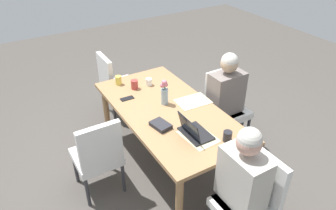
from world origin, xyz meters
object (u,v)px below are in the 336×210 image
chair_head_right_left_far (115,82)px  chair_near_left_mid (224,103)px  chair_far_right_near (98,154)px  coffee_mug_near_left (134,84)px  person_head_left_left_near (240,194)px  dining_table (168,115)px  coffee_mug_near_right (118,80)px  coffee_mug_centre_right (149,82)px  book_red_cover (161,125)px  person_near_left_mid (225,105)px  phone_black (127,99)px  chair_head_left_left_near (252,197)px  flower_vase (165,91)px  laptop_head_left_left_near (194,131)px  coffee_mug_centre_left (227,136)px

chair_head_right_left_far → chair_near_left_mid: bearing=-141.4°
chair_far_right_near → coffee_mug_near_left: chair_far_right_near is taller
person_head_left_left_near → dining_table: bearing=0.3°
chair_near_left_mid → coffee_mug_near_right: (0.72, 1.06, 0.28)m
person_head_left_left_near → coffee_mug_near_left: person_head_left_left_near is taller
person_head_left_left_near → coffee_mug_centre_right: person_head_left_left_near is taller
coffee_mug_near_left → book_red_cover: (-0.82, 0.12, -0.03)m
chair_head_right_left_far → chair_far_right_near: (-1.29, 0.71, 0.00)m
person_near_left_mid → phone_black: size_ratio=7.97×
chair_head_left_left_near → chair_head_right_left_far: 2.46m
person_head_left_left_near → person_near_left_mid: (1.14, -0.77, 0.00)m
chair_head_right_left_far → flower_vase: flower_vase is taller
laptop_head_left_left_near → phone_black: 0.96m
person_near_left_mid → chair_head_right_left_far: (1.26, 0.88, -0.03)m
coffee_mug_near_left → chair_head_right_left_far: bearing=-0.0°
person_head_left_left_near → coffee_mug_near_right: 1.97m
flower_vase → book_red_cover: (-0.35, 0.25, -0.14)m
laptop_head_left_left_near → coffee_mug_near_left: laptop_head_left_left_near is taller
chair_head_right_left_far → book_red_cover: 1.50m
chair_head_right_left_far → chair_far_right_near: size_ratio=1.00×
book_red_cover → person_near_left_mid: bearing=-88.2°
chair_near_left_mid → laptop_head_left_left_near: size_ratio=2.81×
flower_vase → coffee_mug_near_right: (0.66, 0.25, -0.10)m
person_head_left_left_near → book_red_cover: 0.98m
person_head_left_left_near → book_red_cover: (0.92, 0.23, 0.21)m
flower_vase → laptop_head_left_left_near: (-0.63, 0.05, -0.11)m
person_head_left_left_near → chair_far_right_near: person_head_left_left_near is taller
dining_table → chair_far_right_near: size_ratio=2.08×
chair_head_right_left_far → dining_table: bearing=-175.0°
chair_head_right_left_far → chair_far_right_near: 1.47m
chair_head_right_left_far → coffee_mug_near_right: chair_head_right_left_far is taller
chair_head_right_left_far → coffee_mug_centre_left: 2.01m
chair_far_right_near → phone_black: chair_far_right_near is taller
coffee_mug_near_left → coffee_mug_centre_left: (-1.32, -0.30, -0.00)m
chair_head_right_left_far → laptop_head_left_left_near: laptop_head_left_left_near is taller
chair_head_left_left_near → coffee_mug_centre_right: bearing=0.2°
chair_near_left_mid → book_red_cover: chair_near_left_mid is taller
coffee_mug_near_right → phone_black: size_ratio=0.72×
person_near_left_mid → chair_far_right_near: bearing=91.1°
person_near_left_mid → book_red_cover: person_near_left_mid is taller
coffee_mug_centre_left → phone_black: (1.15, 0.48, -0.05)m
person_near_left_mid → coffee_mug_near_left: size_ratio=11.04×
chair_far_right_near → phone_black: (0.46, -0.54, 0.23)m
coffee_mug_centre_left → chair_head_left_left_near: bearing=167.1°
coffee_mug_near_left → person_near_left_mid: bearing=-124.2°
flower_vase → phone_black: (0.30, 0.31, -0.15)m
chair_near_left_mid → coffee_mug_centre_right: bearing=55.9°
chair_far_right_near → phone_black: size_ratio=6.00×
dining_table → coffee_mug_centre_left: size_ratio=18.79×
dining_table → laptop_head_left_left_near: (-0.51, 0.02, 0.12)m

